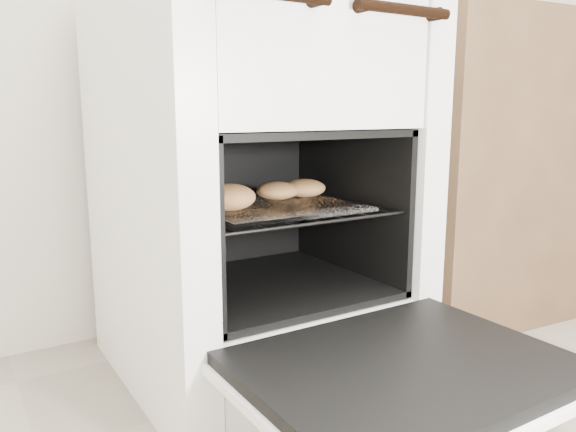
% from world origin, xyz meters
% --- Properties ---
extents(stove, '(0.63, 0.70, 0.97)m').
position_xyz_m(stove, '(-0.13, 1.15, 0.47)').
color(stove, white).
rests_on(stove, ground).
extents(oven_door, '(0.57, 0.44, 0.04)m').
position_xyz_m(oven_door, '(-0.13, 0.62, 0.21)').
color(oven_door, black).
rests_on(oven_door, stove).
extents(oven_rack, '(0.46, 0.44, 0.01)m').
position_xyz_m(oven_rack, '(-0.13, 1.08, 0.43)').
color(oven_rack, black).
rests_on(oven_rack, stove).
extents(foil_sheet, '(0.36, 0.32, 0.01)m').
position_xyz_m(foil_sheet, '(-0.13, 1.06, 0.43)').
color(foil_sheet, silver).
rests_on(foil_sheet, oven_rack).
extents(baked_rolls, '(0.40, 0.23, 0.06)m').
position_xyz_m(baked_rolls, '(-0.14, 1.08, 0.46)').
color(baked_rolls, '#E29D5A').
rests_on(baked_rolls, foil_sheet).
extents(counter, '(0.98, 0.69, 0.93)m').
position_xyz_m(counter, '(0.85, 1.23, 0.47)').
color(counter, brown).
rests_on(counter, ground).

